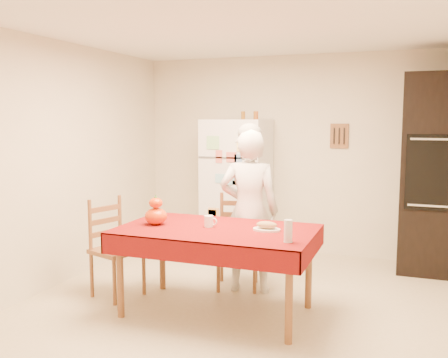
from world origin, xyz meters
The scene contains 17 objects.
floor centered at (0.00, 0.00, 0.00)m, with size 4.50×4.50×0.00m, color tan.
room_shell centered at (0.00, 0.00, 1.62)m, with size 4.02×4.52×2.51m.
refrigerator centered at (-0.65, 1.88, 0.85)m, with size 0.75×0.74×1.70m.
oven_cabinet centered at (1.63, 1.93, 1.10)m, with size 0.70×0.62×2.20m.
dining_table centered at (-0.18, -0.02, 0.69)m, with size 1.70×1.00×0.76m.
chair_far centered at (-0.24, 0.73, 0.51)m, with size 0.51×0.49×0.95m.
chair_left centered at (-1.29, 0.05, 0.51)m, with size 0.51×0.52×0.95m.
seated_woman centered at (-0.09, 0.62, 0.81)m, with size 0.59×0.39×1.61m, color silver.
coffee_mug centered at (-0.27, 0.00, 0.81)m, with size 0.08×0.08×0.10m, color white.
pumpkin_lower centered at (-0.75, -0.07, 0.84)m, with size 0.20×0.20×0.15m, color #CC3B04.
pumpkin_upper centered at (-0.75, -0.07, 0.96)m, with size 0.12×0.12×0.09m, color #DE5A05.
wine_glass centered at (0.52, -0.29, 0.85)m, with size 0.07×0.07×0.18m, color silver.
bread_plate centered at (0.25, 0.04, 0.77)m, with size 0.24×0.24×0.02m, color white.
bread_loaf centered at (0.25, 0.04, 0.81)m, with size 0.18×0.10×0.06m, color #A07D4E.
spice_jar_left centered at (-0.59, 1.93, 1.75)m, with size 0.05×0.05×0.10m, color brown.
spice_jar_mid centered at (-0.43, 1.93, 1.75)m, with size 0.05×0.05×0.10m, color brown.
spice_jar_right centered at (-0.42, 1.93, 1.75)m, with size 0.05×0.05×0.10m, color #91481A.
Camera 1 is at (1.37, -3.99, 1.71)m, focal length 40.00 mm.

